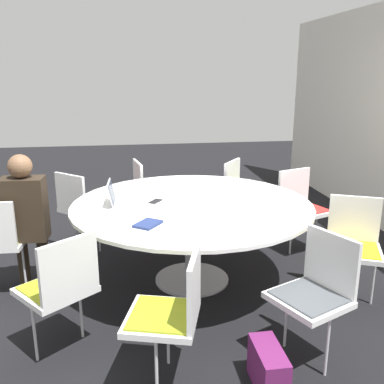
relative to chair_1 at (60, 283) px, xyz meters
The scene contains 15 objects.
ground_plane 1.49m from the chair_1, 132.17° to the left, with size 16.00×16.00×0.00m, color black.
conference_table 1.40m from the chair_1, 132.17° to the left, with size 2.14×2.14×0.76m.
chair_1 is the anchor object (origin of this frame).
chair_2 0.82m from the chair_1, 59.38° to the left, with size 0.54×0.53×0.87m.
chair_3 1.69m from the chair_1, 79.65° to the left, with size 0.57×0.56×0.87m.
chair_4 2.35m from the chair_1, 100.16° to the left, with size 0.57×0.58×0.87m.
chair_5 2.74m from the chair_1, 122.89° to the left, with size 0.55×0.56×0.87m.
chair_6 2.76m from the chair_1, 139.13° to the left, with size 0.60×0.60×0.87m.
chair_7 2.39m from the chair_1, 162.64° to the left, with size 0.51×0.49×0.87m.
chair_8 1.82m from the chair_1, behind, with size 0.61×0.61×0.87m.
person_0 1.11m from the chair_1, 157.70° to the right, with size 0.27×0.37×1.22m.
laptop 1.07m from the chair_1, 158.14° to the left, with size 0.31×0.26×0.21m.
spiral_notebook 0.77m from the chair_1, 123.77° to the left, with size 0.26×0.25×0.02m.
cell_phone 1.26m from the chair_1, 145.10° to the left, with size 0.15×0.14×0.01m.
handbag 1.44m from the chair_1, 66.37° to the left, with size 0.36×0.16×0.28m.
Camera 1 is at (3.61, -0.55, 1.88)m, focal length 40.00 mm.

